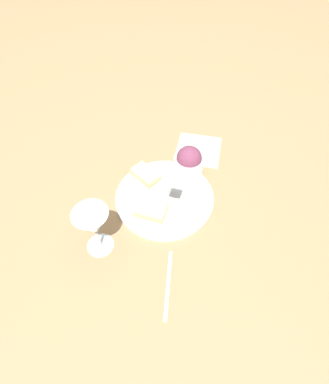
% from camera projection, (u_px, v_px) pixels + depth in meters
% --- Properties ---
extents(ground_plane, '(4.00, 4.00, 0.00)m').
position_uv_depth(ground_plane, '(165.00, 199.00, 0.89)').
color(ground_plane, '#93704C').
extents(dinner_plate, '(0.29, 0.29, 0.01)m').
position_uv_depth(dinner_plate, '(165.00, 198.00, 0.88)').
color(dinner_plate, silver).
rests_on(dinner_plate, ground_plane).
extents(salad_bowl, '(0.09, 0.09, 0.10)m').
position_uv_depth(salad_bowl, '(189.00, 162.00, 0.90)').
color(salad_bowl, white).
rests_on(salad_bowl, dinner_plate).
extents(sauce_ramekin, '(0.06, 0.06, 0.04)m').
position_uv_depth(sauce_ramekin, '(176.00, 197.00, 0.85)').
color(sauce_ramekin, white).
rests_on(sauce_ramekin, dinner_plate).
extents(cheese_toast_near, '(0.10, 0.09, 0.03)m').
position_uv_depth(cheese_toast_near, '(151.00, 210.00, 0.83)').
color(cheese_toast_near, tan).
rests_on(cheese_toast_near, dinner_plate).
extents(cheese_toast_far, '(0.09, 0.06, 0.03)m').
position_uv_depth(cheese_toast_far, '(146.00, 174.00, 0.91)').
color(cheese_toast_far, tan).
rests_on(cheese_toast_far, dinner_plate).
extents(wine_glass, '(0.09, 0.09, 0.15)m').
position_uv_depth(wine_glass, '(93.00, 225.00, 0.71)').
color(wine_glass, silver).
rests_on(wine_glass, ground_plane).
extents(napkin, '(0.20, 0.20, 0.01)m').
position_uv_depth(napkin, '(198.00, 150.00, 1.02)').
color(napkin, beige).
rests_on(napkin, ground_plane).
extents(fork, '(0.11, 0.15, 0.01)m').
position_uv_depth(fork, '(168.00, 284.00, 0.73)').
color(fork, silver).
rests_on(fork, ground_plane).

